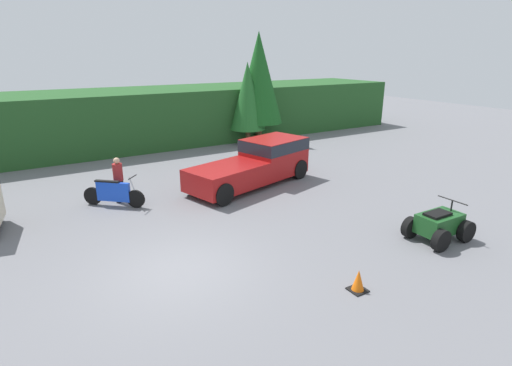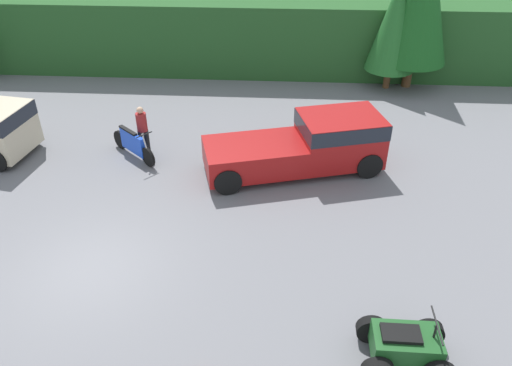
% 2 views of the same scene
% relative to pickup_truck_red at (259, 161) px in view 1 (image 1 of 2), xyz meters
% --- Properties ---
extents(ground_plane, '(80.00, 80.00, 0.00)m').
position_rel_pickup_truck_red_xyz_m(ground_plane, '(-5.70, -5.29, -0.98)').
color(ground_plane, slate).
extents(hillside_backdrop, '(44.00, 6.00, 3.32)m').
position_rel_pickup_truck_red_xyz_m(hillside_backdrop, '(-5.70, 10.71, 0.68)').
color(hillside_backdrop, '#235123').
rests_on(hillside_backdrop, ground_plane).
extents(tree_mid_left, '(2.19, 2.19, 4.98)m').
position_rel_pickup_truck_red_xyz_m(tree_mid_left, '(3.70, 7.28, 1.95)').
color(tree_mid_left, brown).
rests_on(tree_mid_left, ground_plane).
extents(tree_mid_right, '(2.97, 2.97, 6.75)m').
position_rel_pickup_truck_red_xyz_m(tree_mid_right, '(4.64, 7.50, 2.99)').
color(tree_mid_right, brown).
rests_on(tree_mid_right, ground_plane).
extents(pickup_truck_red, '(6.11, 3.46, 1.84)m').
position_rel_pickup_truck_red_xyz_m(pickup_truck_red, '(0.00, 0.00, 0.00)').
color(pickup_truck_red, maroon).
rests_on(pickup_truck_red, ground_plane).
extents(dirt_bike, '(1.88, 1.68, 1.20)m').
position_rel_pickup_truck_red_xyz_m(dirt_bike, '(-6.07, 0.40, -0.48)').
color(dirt_bike, black).
rests_on(dirt_bike, ground_plane).
extents(quad_atv, '(1.87, 1.30, 1.19)m').
position_rel_pickup_truck_red_xyz_m(quad_atv, '(1.74, -7.63, -0.50)').
color(quad_atv, black).
rests_on(quad_atv, ground_plane).
extents(rider_person, '(0.49, 0.49, 1.75)m').
position_rel_pickup_truck_red_xyz_m(rider_person, '(-5.78, 0.74, -0.02)').
color(rider_person, black).
rests_on(rider_person, ground_plane).
extents(traffic_cone, '(0.42, 0.42, 0.55)m').
position_rel_pickup_truck_red_xyz_m(traffic_cone, '(-2.37, -8.39, -0.72)').
color(traffic_cone, black).
rests_on(traffic_cone, ground_plane).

